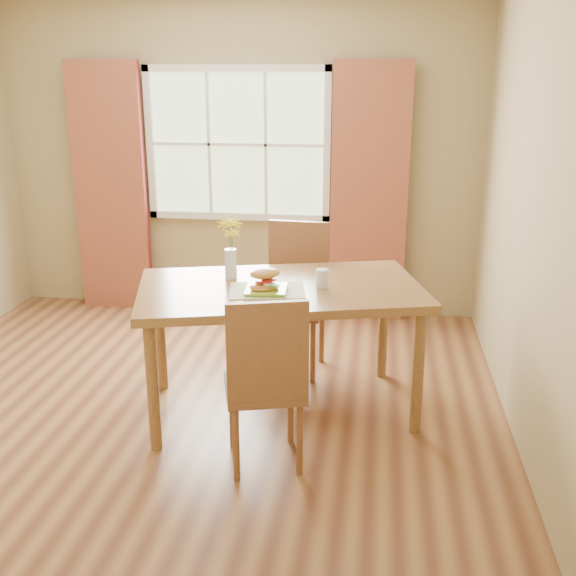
# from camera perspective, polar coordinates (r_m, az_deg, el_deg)

# --- Properties ---
(room) EXTENTS (4.24, 3.84, 2.74)m
(room) POSITION_cam_1_polar(r_m,az_deg,el_deg) (4.20, -9.53, 7.28)
(room) COLOR brown
(room) RESTS_ON ground
(window) EXTENTS (1.62, 0.06, 1.32)m
(window) POSITION_cam_1_polar(r_m,az_deg,el_deg) (5.98, -4.29, 12.03)
(window) COLOR #ADCC9A
(window) RESTS_ON room
(curtain_left) EXTENTS (0.65, 0.08, 2.20)m
(curtain_left) POSITION_cam_1_polar(r_m,az_deg,el_deg) (6.28, -14.80, 8.10)
(curtain_left) COLOR maroon
(curtain_left) RESTS_ON room
(curtain_right) EXTENTS (0.65, 0.08, 2.20)m
(curtain_right) POSITION_cam_1_polar(r_m,az_deg,el_deg) (5.81, 6.88, 7.80)
(curtain_right) COLOR maroon
(curtain_right) RESTS_ON room
(dining_table) EXTENTS (1.92, 1.39, 0.84)m
(dining_table) POSITION_cam_1_polar(r_m,az_deg,el_deg) (4.18, -0.64, -0.95)
(dining_table) COLOR #905E37
(dining_table) RESTS_ON room
(chair_near) EXTENTS (0.52, 0.52, 1.02)m
(chair_near) POSITION_cam_1_polar(r_m,az_deg,el_deg) (3.61, -1.89, -7.57)
(chair_near) COLOR brown
(chair_near) RESTS_ON room
(chair_far) EXTENTS (0.48, 0.48, 1.08)m
(chair_far) POSITION_cam_1_polar(r_m,az_deg,el_deg) (4.90, 0.67, -0.12)
(chair_far) COLOR brown
(chair_far) RESTS_ON room
(placemat) EXTENTS (0.50, 0.40, 0.01)m
(placemat) POSITION_cam_1_polar(r_m,az_deg,el_deg) (4.06, -1.79, -0.20)
(placemat) COLOR beige
(placemat) RESTS_ON dining_table
(plate) EXTENTS (0.26, 0.26, 0.01)m
(plate) POSITION_cam_1_polar(r_m,az_deg,el_deg) (4.03, -1.87, -0.20)
(plate) COLOR #98C832
(plate) RESTS_ON placemat
(croissant_sandwich) EXTENTS (0.22, 0.19, 0.14)m
(croissant_sandwich) POSITION_cam_1_polar(r_m,az_deg,el_deg) (3.99, -1.97, 0.70)
(croissant_sandwich) COLOR gold
(croissant_sandwich) RESTS_ON plate
(water_glass) EXTENTS (0.08, 0.08, 0.12)m
(water_glass) POSITION_cam_1_polar(r_m,az_deg,el_deg) (4.11, 2.91, 0.77)
(water_glass) COLOR silver
(water_glass) RESTS_ON dining_table
(flower_vase) EXTENTS (0.16, 0.16, 0.39)m
(flower_vase) POSITION_cam_1_polar(r_m,az_deg,el_deg) (4.26, -4.90, 3.85)
(flower_vase) COLOR silver
(flower_vase) RESTS_ON dining_table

